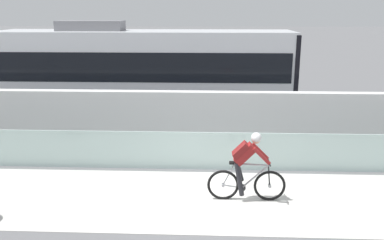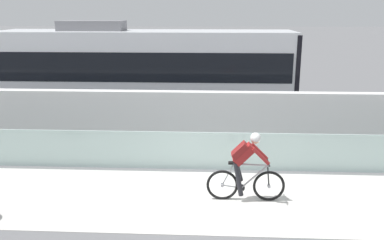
# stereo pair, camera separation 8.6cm
# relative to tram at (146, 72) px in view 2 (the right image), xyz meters

# --- Properties ---
(ground_plane) EXTENTS (200.00, 200.00, 0.00)m
(ground_plane) POSITION_rel_tram_xyz_m (2.75, -6.85, -1.89)
(ground_plane) COLOR slate
(bike_path_deck) EXTENTS (32.00, 3.20, 0.01)m
(bike_path_deck) POSITION_rel_tram_xyz_m (2.75, -6.85, -1.89)
(bike_path_deck) COLOR silver
(bike_path_deck) RESTS_ON ground
(glass_parapet) EXTENTS (32.00, 0.05, 1.05)m
(glass_parapet) POSITION_rel_tram_xyz_m (2.75, -5.00, -1.37)
(glass_parapet) COLOR #ADC6C1
(glass_parapet) RESTS_ON ground
(concrete_barrier_wall) EXTENTS (32.00, 0.36, 1.80)m
(concrete_barrier_wall) POSITION_rel_tram_xyz_m (2.75, -3.20, -0.99)
(concrete_barrier_wall) COLOR white
(concrete_barrier_wall) RESTS_ON ground
(tram_rail_near) EXTENTS (32.00, 0.08, 0.01)m
(tram_rail_near) POSITION_rel_tram_xyz_m (2.75, -0.72, -1.89)
(tram_rail_near) COLOR #595654
(tram_rail_near) RESTS_ON ground
(tram_rail_far) EXTENTS (32.00, 0.08, 0.01)m
(tram_rail_far) POSITION_rel_tram_xyz_m (2.75, 0.72, -1.89)
(tram_rail_far) COLOR #595654
(tram_rail_far) RESTS_ON ground
(tram) EXTENTS (11.06, 2.54, 3.81)m
(tram) POSITION_rel_tram_xyz_m (0.00, 0.00, 0.00)
(tram) COLOR silver
(tram) RESTS_ON ground
(cyclist_on_bike) EXTENTS (1.77, 0.58, 1.61)m
(cyclist_on_bike) POSITION_rel_tram_xyz_m (3.32, -6.85, -1.09)
(cyclist_on_bike) COLOR black
(cyclist_on_bike) RESTS_ON ground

